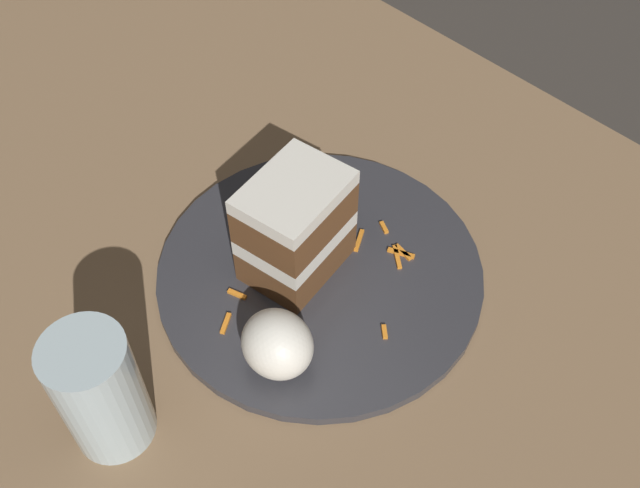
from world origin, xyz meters
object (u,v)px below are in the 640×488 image
object	(u,v)px
cake_slice	(295,227)
orange_garnish	(311,181)
cream_dollop	(277,344)
drinking_glass	(103,397)
plate	(320,272)

from	to	relation	value
cake_slice	orange_garnish	world-z (taller)	cake_slice
cream_dollop	drinking_glass	world-z (taller)	drinking_glass
cake_slice	drinking_glass	bearing A→B (deg)	-96.24
plate	cake_slice	world-z (taller)	cake_slice
orange_garnish	drinking_glass	bearing A→B (deg)	105.04
plate	orange_garnish	size ratio (longest dim) A/B	4.76
cake_slice	drinking_glass	distance (m)	0.21
cream_dollop	orange_garnish	distance (m)	0.20
plate	orange_garnish	xyz separation A→B (m)	(0.08, -0.07, 0.01)
orange_garnish	cake_slice	bearing A→B (deg)	128.87
plate	orange_garnish	bearing A→B (deg)	-39.39
cake_slice	orange_garnish	xyz separation A→B (m)	(0.06, -0.08, -0.05)
cake_slice	cream_dollop	distance (m)	0.11
cake_slice	drinking_glass	world-z (taller)	drinking_glass
cake_slice	cream_dollop	xyz separation A→B (m)	(-0.06, 0.08, -0.02)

